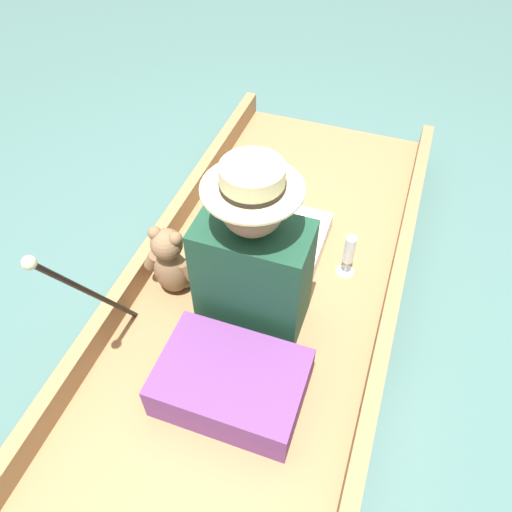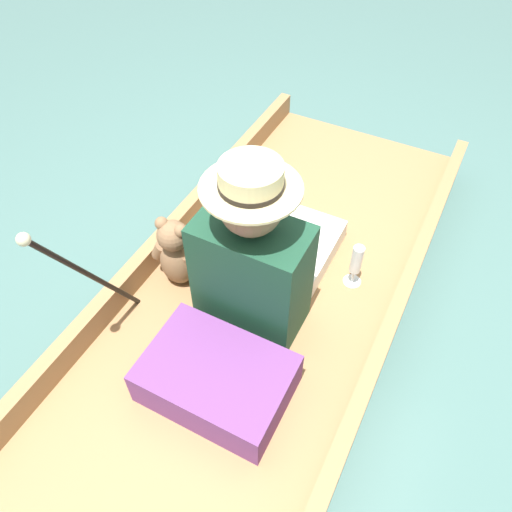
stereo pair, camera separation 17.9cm
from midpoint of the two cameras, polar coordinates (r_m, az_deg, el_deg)
ground_plane at (r=2.41m, az=-0.84°, el=-5.24°), size 16.00×16.00×0.00m
punt_boat at (r=2.34m, az=-0.87°, el=-3.99°), size 1.16×2.66×0.27m
seat_cushion at (r=1.92m, az=-5.59°, el=-14.36°), size 0.54×0.38×0.17m
seated_person at (r=2.00m, az=-2.12°, el=-0.12°), size 0.43×0.80×0.80m
teddy_bear at (r=2.18m, az=-12.07°, el=-0.83°), size 0.26×0.15×0.37m
wine_glass at (r=2.24m, az=8.36°, el=0.33°), size 0.08×0.08×0.23m
walking_cane at (r=1.84m, az=-21.88°, el=-3.66°), size 0.04×0.38×0.75m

